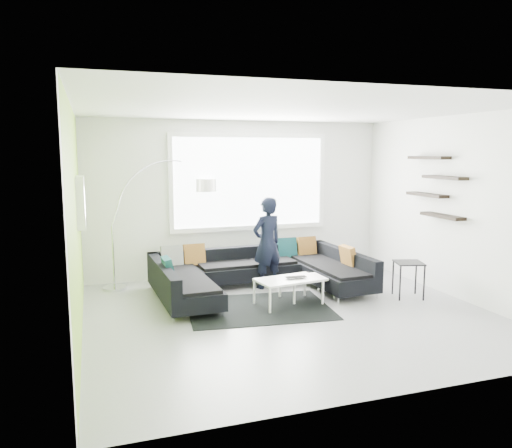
% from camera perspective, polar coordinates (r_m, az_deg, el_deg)
% --- Properties ---
extents(ground, '(5.50, 5.50, 0.00)m').
position_cam_1_polar(ground, '(7.08, 3.89, -10.23)').
color(ground, gray).
rests_on(ground, ground).
extents(room_shell, '(5.54, 5.04, 2.82)m').
position_cam_1_polar(room_shell, '(6.94, 3.67, 4.65)').
color(room_shell, silver).
rests_on(room_shell, ground).
extents(sectional_sofa, '(3.33, 2.14, 0.70)m').
position_cam_1_polar(sectional_sofa, '(7.97, 0.47, -5.79)').
color(sectional_sofa, black).
rests_on(sectional_sofa, ground).
extents(rug, '(2.17, 1.69, 0.01)m').
position_cam_1_polar(rug, '(7.30, 0.33, -9.60)').
color(rug, black).
rests_on(rug, ground).
extents(coffee_table, '(1.29, 0.88, 0.39)m').
position_cam_1_polar(coffee_table, '(7.61, 4.84, -7.37)').
color(coffee_table, white).
rests_on(coffee_table, ground).
extents(arc_lamp, '(2.14, 1.31, 2.11)m').
position_cam_1_polar(arc_lamp, '(8.39, -16.12, -0.21)').
color(arc_lamp, silver).
rests_on(arc_lamp, ground).
extents(side_table, '(0.51, 0.51, 0.56)m').
position_cam_1_polar(side_table, '(8.12, 16.99, -6.11)').
color(side_table, black).
rests_on(side_table, ground).
extents(person, '(0.76, 0.68, 1.51)m').
position_cam_1_polar(person, '(8.23, 1.27, -2.17)').
color(person, black).
rests_on(person, ground).
extents(laptop, '(0.32, 0.21, 0.03)m').
position_cam_1_polar(laptop, '(7.37, 4.74, -6.21)').
color(laptop, black).
rests_on(laptop, coffee_table).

